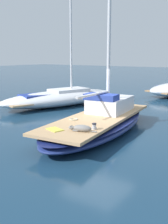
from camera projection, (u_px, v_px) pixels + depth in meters
The scene contains 9 objects.
ground_plane at pixel (98, 132), 10.96m from camera, with size 120.00×120.00×0.00m, color navy.
sailboat_main at pixel (98, 124), 10.89m from camera, with size 3.33×7.48×0.66m.
mast_main at pixel (108, 17), 10.70m from camera, with size 0.14×2.27×8.48m.
cabin_house at pixel (110, 104), 11.71m from camera, with size 1.64×2.37×0.84m.
dog_grey at pixel (81, 128), 8.66m from camera, with size 0.93×0.42×0.22m.
deck_winch at pixel (94, 127), 8.90m from camera, with size 0.16×0.16×0.21m.
coiled_rope at pixel (74, 119), 10.23m from camera, with size 0.32×0.32×0.04m, color beige.
deck_towel at pixel (55, 129), 8.87m from camera, with size 0.56×0.36×0.03m, color #D8D14C.
moored_boat_port_side at pixel (61, 97), 16.66m from camera, with size 4.67×8.26×7.17m.
Camera 1 is at (5.62, -8.95, 3.05)m, focal length 43.57 mm.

